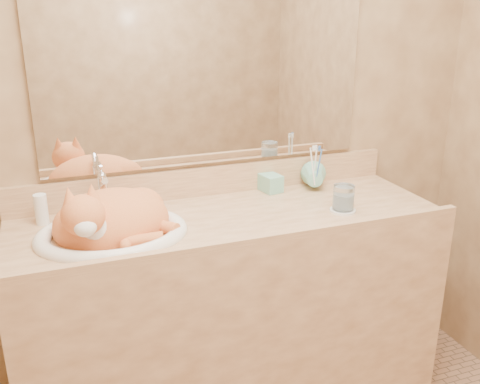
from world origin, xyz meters
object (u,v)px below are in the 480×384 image
object	(u,v)px
vanity_counter	(231,315)
sink_basin	(111,214)
water_glass	(344,198)
toothbrush_cup	(315,181)
cat	(109,217)
soap_dispenser	(277,176)

from	to	relation	value
vanity_counter	sink_basin	xyz separation A→B (m)	(-0.44, -0.02, 0.50)
vanity_counter	water_glass	world-z (taller)	water_glass
toothbrush_cup	sink_basin	bearing A→B (deg)	-169.98
sink_basin	toothbrush_cup	size ratio (longest dim) A/B	4.60
vanity_counter	toothbrush_cup	bearing A→B (deg)	17.40
water_glass	sink_basin	bearing A→B (deg)	174.64
sink_basin	toothbrush_cup	world-z (taller)	sink_basin
cat	soap_dispenser	distance (m)	0.72
soap_dispenser	toothbrush_cup	xyz separation A→B (m)	(0.16, -0.03, -0.03)
soap_dispenser	water_glass	distance (m)	0.31
cat	toothbrush_cup	distance (m)	0.87
sink_basin	water_glass	xyz separation A→B (m)	(0.85, -0.08, -0.02)
vanity_counter	toothbrush_cup	world-z (taller)	toothbrush_cup
cat	soap_dispenser	size ratio (longest dim) A/B	2.49
sink_basin	soap_dispenser	bearing A→B (deg)	9.41
toothbrush_cup	water_glass	bearing A→B (deg)	-90.57
soap_dispenser	sink_basin	bearing A→B (deg)	-175.72
sink_basin	water_glass	size ratio (longest dim) A/B	5.34
vanity_counter	sink_basin	size ratio (longest dim) A/B	3.16
sink_basin	toothbrush_cup	distance (m)	0.87
toothbrush_cup	water_glass	distance (m)	0.23
vanity_counter	water_glass	size ratio (longest dim) A/B	16.91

